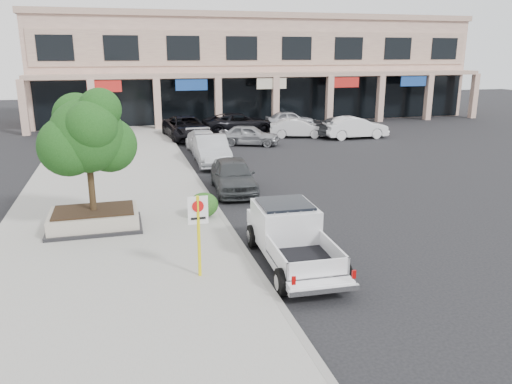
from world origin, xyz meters
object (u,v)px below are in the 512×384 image
no_parking_sign (198,225)px  curb_car_b (211,150)px  lot_car_e (290,119)px  lot_car_b (298,128)px  lot_car_a (249,135)px  lot_car_f (355,128)px  curb_car_d (186,128)px  lot_car_d (239,123)px  lot_car_c (344,126)px  curb_car_a (233,175)px  planter (95,219)px  curb_car_c (204,142)px  pickup_truck (294,239)px  planter_tree (91,135)px

no_parking_sign → curb_car_b: no_parking_sign is taller
lot_car_e → lot_car_b: bearing=171.2°
lot_car_a → lot_car_f: bearing=-61.1°
no_parking_sign → lot_car_a: 21.13m
no_parking_sign → lot_car_f: 25.54m
curb_car_d → lot_car_b: curb_car_d is taller
lot_car_d → lot_car_c: bearing=-117.1°
no_parking_sign → lot_car_f: size_ratio=0.48×
lot_car_f → no_parking_sign: bearing=143.5°
no_parking_sign → lot_car_d: (7.20, 25.35, -0.84)m
curb_car_a → lot_car_e: size_ratio=1.08×
planter → curb_car_c: curb_car_c is taller
no_parking_sign → lot_car_f: no_parking_sign is taller
pickup_truck → lot_car_c: 24.57m
lot_car_a → lot_car_f: lot_car_f is taller
curb_car_d → lot_car_e: bearing=16.1°
planter → curb_car_c: (6.15, 13.32, 0.20)m
curb_car_a → curb_car_d: 14.83m
lot_car_d → lot_car_f: 8.96m
lot_car_e → curb_car_a: bearing=156.9°
planter_tree → lot_car_c: planter_tree is taller
lot_car_a → lot_car_b: 4.88m
pickup_truck → curb_car_d: (-0.03, 23.31, -0.01)m
pickup_truck → lot_car_c: pickup_truck is taller
planter_tree → lot_car_b: 22.26m
planter → lot_car_f: bearing=41.7°
planter → curb_car_d: bearing=72.9°
planter → lot_car_e: bearing=56.2°
no_parking_sign → lot_car_b: (10.97, 22.28, -0.95)m
lot_car_f → lot_car_a: bearing=94.0°
pickup_truck → lot_car_d: pickup_truck is taller
lot_car_a → lot_car_b: size_ratio=0.98×
lot_car_f → curb_car_d: bearing=75.8°
lot_car_c → lot_car_d: (-7.31, 3.44, 0.06)m
planter → curb_car_c: 14.67m
curb_car_a → lot_car_f: lot_car_f is taller
lot_car_b → lot_car_c: bearing=-80.6°
planter → curb_car_b: curb_car_b is taller
curb_car_c → lot_car_a: bearing=27.3°
lot_car_b → lot_car_a: bearing=132.7°
lot_car_a → lot_car_c: (7.88, 1.87, 0.03)m
lot_car_c → lot_car_d: size_ratio=0.88×
curb_car_d → lot_car_d: 4.72m
no_parking_sign → curb_car_a: size_ratio=0.51×
lot_car_a → curb_car_b: bearing=169.8°
no_parking_sign → curb_car_c: (3.19, 18.18, -0.96)m
no_parking_sign → lot_car_c: bearing=56.5°
lot_car_e → curb_car_c: bearing=138.7°
lot_car_c → pickup_truck: bearing=126.8°
planter → curb_car_c: bearing=65.2°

